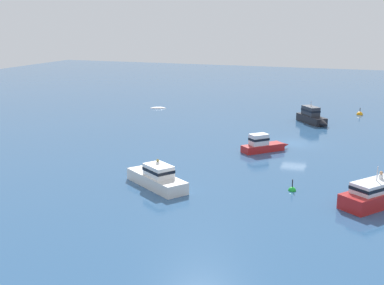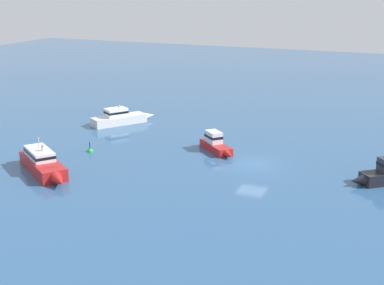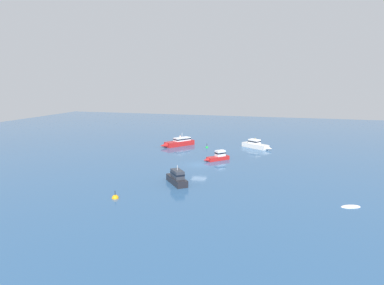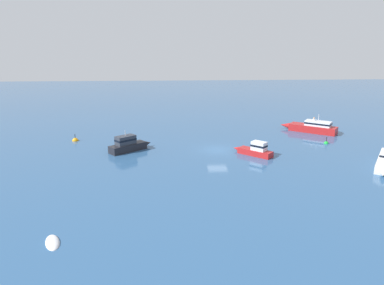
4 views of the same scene
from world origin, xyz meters
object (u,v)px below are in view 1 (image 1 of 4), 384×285
object	(u,v)px
motor_cruiser	(383,192)
powerboat_1	(155,177)
cabin_cruiser	(263,145)
mooring_buoy	(360,115)
channel_buoy	(292,190)
powerboat	(312,117)
rib	(158,108)

from	to	relation	value
motor_cruiser	powerboat_1	distance (m)	17.07
cabin_cruiser	mooring_buoy	distance (m)	25.05
powerboat_1	mooring_buoy	bearing A→B (deg)	-76.18
channel_buoy	powerboat	bearing A→B (deg)	94.41
mooring_buoy	rib	bearing A→B (deg)	-169.80
channel_buoy	powerboat_1	bearing A→B (deg)	-166.07
cabin_cruiser	channel_buoy	world-z (taller)	cabin_cruiser
cabin_cruiser	motor_cruiser	size ratio (longest dim) A/B	0.59
powerboat	rib	bearing A→B (deg)	-136.98
cabin_cruiser	motor_cruiser	xyz separation A→B (m)	(11.31, -11.27, 0.10)
powerboat_1	channel_buoy	world-z (taller)	powerboat_1
mooring_buoy	channel_buoy	bearing A→B (deg)	-95.41
cabin_cruiser	powerboat	world-z (taller)	powerboat
powerboat	rib	world-z (taller)	powerboat
rib	motor_cruiser	bearing A→B (deg)	115.76
motor_cruiser	rib	bearing A→B (deg)	82.31
mooring_buoy	cabin_cruiser	bearing A→B (deg)	-108.72
powerboat	powerboat_1	world-z (taller)	powerboat
powerboat_1	mooring_buoy	size ratio (longest dim) A/B	5.08
cabin_cruiser	channel_buoy	distance (m)	11.92
powerboat_1	mooring_buoy	xyz separation A→B (m)	(13.65, 37.20, -0.70)
powerboat_1	cabin_cruiser	bearing A→B (deg)	-78.64
powerboat	mooring_buoy	xyz separation A→B (m)	(5.32, 8.04, -0.83)
powerboat	motor_cruiser	bearing A→B (deg)	-21.57
powerboat	cabin_cruiser	bearing A→B (deg)	-49.07
motor_cruiser	powerboat_1	xyz separation A→B (m)	(-16.92, -2.21, -0.07)
motor_cruiser	rib	xyz separation A→B (m)	(-31.04, 29.99, -0.78)
cabin_cruiser	rib	bearing A→B (deg)	89.34
channel_buoy	mooring_buoy	xyz separation A→B (m)	(3.28, 34.63, -0.01)
powerboat_1	mooring_buoy	distance (m)	39.63
channel_buoy	mooring_buoy	distance (m)	34.78
rib	channel_buoy	world-z (taller)	channel_buoy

